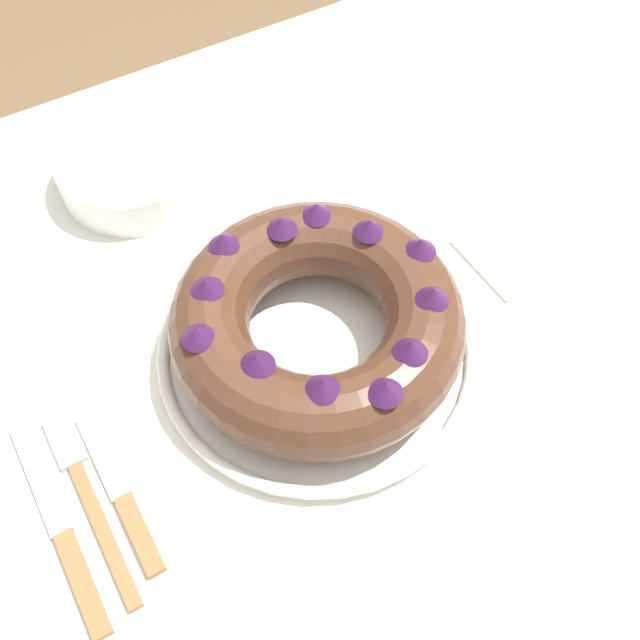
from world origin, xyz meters
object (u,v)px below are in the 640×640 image
Objects in this scene: serving_knife at (65,537)px; napkin at (527,245)px; cake_knife at (125,500)px; bundt_cake at (320,319)px; serving_dish at (320,347)px; fork at (86,491)px; side_bowl at (132,169)px.

serving_knife is 0.54m from napkin.
bundt_cake is at bearing 7.01° from cake_knife.
serving_dish is 1.57× the size of fork.
napkin is (0.26, 0.00, -0.01)m from serving_dish.
cake_knife is 0.39m from side_bowl.
serving_knife is at bearing -174.20° from napkin.
cake_knife is at bearing -47.87° from fork.
side_bowl is at bearing 102.30° from bundt_cake.
cake_knife is (-0.22, -0.05, -0.01)m from serving_dish.
fork is at bearing 130.82° from cake_knife.
side_bowl is 0.45m from napkin.
cake_knife is (0.03, -0.03, 0.00)m from fork.
bundt_cake reaches higher than side_bowl.
side_bowl is at bearing 61.30° from cake_knife.
napkin is (0.54, 0.06, -0.00)m from serving_knife.
serving_knife is at bearing -138.55° from fork.
serving_dish is 0.25m from fork.
bundt_cake is 1.63× the size of side_bowl.
bundt_cake reaches higher than serving_dish.
bundt_cake is at bearing 1.48° from fork.
serving_dish is 0.26m from napkin.
bundt_cake is 0.26m from fork.
napkin is (0.51, 0.03, -0.00)m from fork.
serving_knife reaches higher than napkin.
fork is at bearing -177.20° from napkin.
fork is 1.18× the size of side_bowl.
bundt_cake is at bearing -179.27° from napkin.
bundt_cake is 1.63× the size of cake_knife.
side_bowl is (0.18, 0.33, 0.02)m from fork.
side_bowl is 1.22× the size of napkin.
fork is at bearing 50.43° from serving_knife.
bundt_cake reaches higher than serving_knife.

